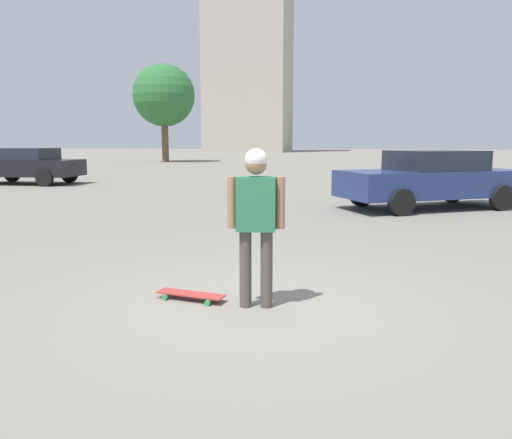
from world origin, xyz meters
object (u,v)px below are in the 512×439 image
(person, at_px, (256,211))
(car_parked_far, at_px, (27,165))
(skateboard, at_px, (191,295))
(car_parked_near, at_px, (431,179))

(person, relative_size, car_parked_far, 0.38)
(skateboard, height_order, car_parked_far, car_parked_far)
(person, height_order, skateboard, person)
(car_parked_near, height_order, car_parked_far, car_parked_near)
(person, bearing_deg, skateboard, 165.76)
(person, bearing_deg, car_parked_far, 124.52)
(car_parked_near, bearing_deg, person, 41.81)
(car_parked_near, distance_m, car_parked_far, 15.79)
(car_parked_far, bearing_deg, person, 129.51)
(skateboard, distance_m, car_parked_far, 17.43)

